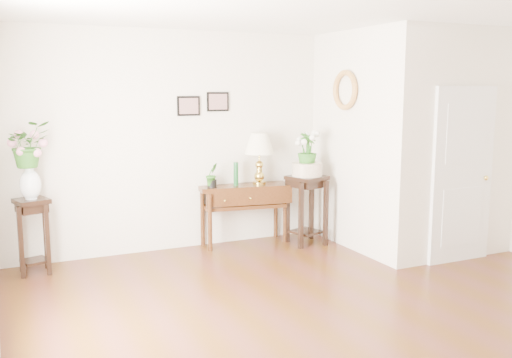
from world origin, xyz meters
TOP-DOWN VIEW (x-y plane):
  - floor at (0.00, 0.00)m, footprint 6.00×5.50m
  - ceiling at (0.00, 0.00)m, footprint 6.00×5.50m
  - wall_back at (0.00, 2.75)m, footprint 6.00×0.02m
  - partition at (2.10, 1.77)m, footprint 1.80×1.95m
  - door at (2.10, 0.78)m, footprint 0.90×0.05m
  - art_print_left at (-0.65, 2.73)m, footprint 0.30×0.02m
  - art_print_right at (-0.25, 2.73)m, footprint 0.30×0.02m
  - wall_ornament at (1.16, 1.90)m, footprint 0.07×0.51m
  - console_table at (0.05, 2.57)m, footprint 1.25×0.58m
  - table_lamp at (0.27, 2.57)m, footprint 0.51×0.51m
  - green_vase at (-0.07, 2.57)m, footprint 0.07×0.07m
  - potted_plant at (-0.40, 2.57)m, footprint 0.20×0.18m
  - plant_stand_a at (-2.60, 2.43)m, footprint 0.41×0.41m
  - porcelain_vase at (-2.60, 2.43)m, footprint 0.30×0.30m
  - lily_arrangement at (-2.60, 2.43)m, footprint 0.57×0.53m
  - plant_stand_b at (0.81, 2.22)m, footprint 0.55×0.55m
  - ceramic_bowl at (0.81, 2.22)m, footprint 0.50×0.50m
  - narcissus at (0.81, 2.22)m, footprint 0.33×0.33m

SIDE VIEW (x-z plane):
  - floor at x=0.00m, z-range -0.01..0.01m
  - console_table at x=0.05m, z-range 0.00..0.80m
  - plant_stand_a at x=-2.60m, z-range 0.00..0.86m
  - plant_stand_b at x=0.81m, z-range 0.00..0.92m
  - potted_plant at x=-0.40m, z-range 0.80..1.10m
  - green_vase at x=-0.07m, z-range 0.82..1.13m
  - ceramic_bowl at x=0.81m, z-range 0.92..1.09m
  - door at x=2.10m, z-range 0.00..2.10m
  - porcelain_vase at x=-2.60m, z-range 0.88..1.28m
  - table_lamp at x=0.27m, z-range 0.81..1.50m
  - narcissus at x=0.81m, z-range 1.04..1.49m
  - wall_back at x=0.00m, z-range 0.00..2.80m
  - partition at x=2.10m, z-range 0.00..2.80m
  - lily_arrangement at x=-2.60m, z-range 1.26..1.77m
  - art_print_left at x=-0.65m, z-range 1.73..1.98m
  - art_print_right at x=-0.25m, z-range 1.77..2.02m
  - wall_ornament at x=1.16m, z-range 1.79..2.30m
  - ceiling at x=0.00m, z-range 2.79..2.81m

